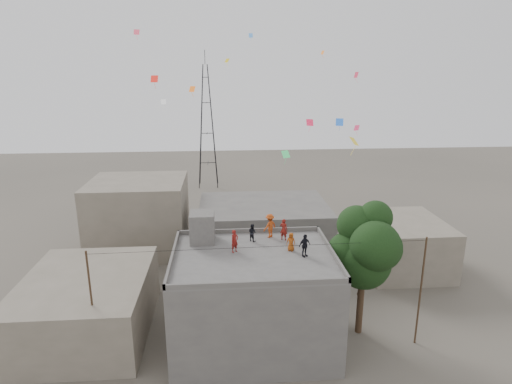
# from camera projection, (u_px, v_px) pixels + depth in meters

# --- Properties ---
(ground) EXTENTS (140.00, 140.00, 0.00)m
(ground) POSITION_uv_depth(u_px,v_px,m) (253.00, 341.00, 28.07)
(ground) COLOR #4E4A40
(ground) RESTS_ON ground
(main_building) EXTENTS (10.00, 8.00, 6.10)m
(main_building) POSITION_uv_depth(u_px,v_px,m) (253.00, 300.00, 27.23)
(main_building) COLOR #53504D
(main_building) RESTS_ON ground
(parapet) EXTENTS (10.00, 8.00, 0.30)m
(parapet) POSITION_uv_depth(u_px,v_px,m) (253.00, 253.00, 26.36)
(parapet) COLOR #53504D
(parapet) RESTS_ON main_building
(stair_head_box) EXTENTS (1.60, 1.80, 2.00)m
(stair_head_box) POSITION_uv_depth(u_px,v_px,m) (202.00, 227.00, 28.38)
(stair_head_box) COLOR #53504D
(stair_head_box) RESTS_ON main_building
(neighbor_west) EXTENTS (8.00, 10.00, 4.00)m
(neighbor_west) POSITION_uv_depth(u_px,v_px,m) (87.00, 305.00, 28.60)
(neighbor_west) COLOR #6C6455
(neighbor_west) RESTS_ON ground
(neighbor_north) EXTENTS (12.00, 9.00, 5.00)m
(neighbor_north) POSITION_uv_depth(u_px,v_px,m) (263.00, 229.00, 40.96)
(neighbor_north) COLOR #53504D
(neighbor_north) RESTS_ON ground
(neighbor_northwest) EXTENTS (9.00, 8.00, 7.00)m
(neighbor_northwest) POSITION_uv_depth(u_px,v_px,m) (139.00, 215.00, 41.70)
(neighbor_northwest) COLOR #6C6455
(neighbor_northwest) RESTS_ON ground
(neighbor_east) EXTENTS (7.00, 8.00, 4.40)m
(neighbor_east) POSITION_uv_depth(u_px,v_px,m) (401.00, 244.00, 38.11)
(neighbor_east) COLOR #6C6455
(neighbor_east) RESTS_ON ground
(tree) EXTENTS (4.90, 4.60, 9.10)m
(tree) POSITION_uv_depth(u_px,v_px,m) (366.00, 248.00, 27.53)
(tree) COLOR black
(tree) RESTS_ON ground
(utility_line) EXTENTS (20.12, 0.62, 7.40)m
(utility_line) POSITION_uv_depth(u_px,v_px,m) (263.00, 298.00, 25.86)
(utility_line) COLOR black
(utility_line) RESTS_ON ground
(transmission_tower) EXTENTS (2.97, 2.97, 20.01)m
(transmission_tower) POSITION_uv_depth(u_px,v_px,m) (207.00, 127.00, 63.64)
(transmission_tower) COLOR black
(transmission_tower) RESTS_ON ground
(person_red_adult) EXTENTS (0.65, 0.59, 1.49)m
(person_red_adult) POSITION_uv_depth(u_px,v_px,m) (284.00, 229.00, 28.67)
(person_red_adult) COLOR maroon
(person_red_adult) RESTS_ON main_building
(person_orange_child) EXTENTS (0.69, 0.59, 1.19)m
(person_orange_child) POSITION_uv_depth(u_px,v_px,m) (291.00, 242.00, 26.99)
(person_orange_child) COLOR #9D4511
(person_orange_child) RESTS_ON main_building
(person_dark_child) EXTENTS (0.73, 0.73, 1.19)m
(person_dark_child) POSITION_uv_depth(u_px,v_px,m) (252.00, 232.00, 28.54)
(person_dark_child) COLOR black
(person_dark_child) RESTS_ON main_building
(person_dark_adult) EXTENTS (0.91, 0.69, 1.44)m
(person_dark_adult) POSITION_uv_depth(u_px,v_px,m) (305.00, 245.00, 26.11)
(person_dark_adult) COLOR black
(person_dark_adult) RESTS_ON main_building
(person_orange_adult) EXTENTS (1.23, 1.15, 1.66)m
(person_orange_adult) POSITION_uv_depth(u_px,v_px,m) (270.00, 226.00, 29.11)
(person_orange_adult) COLOR #AA3F13
(person_orange_adult) RESTS_ON main_building
(person_red_child) EXTENTS (0.64, 0.61, 1.47)m
(person_red_child) POSITION_uv_depth(u_px,v_px,m) (235.00, 241.00, 26.73)
(person_red_child) COLOR maroon
(person_red_child) RESTS_ON main_building
(kites) EXTENTS (16.53, 17.51, 8.71)m
(kites) POSITION_uv_depth(u_px,v_px,m) (277.00, 101.00, 30.16)
(kites) COLOR red
(kites) RESTS_ON ground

